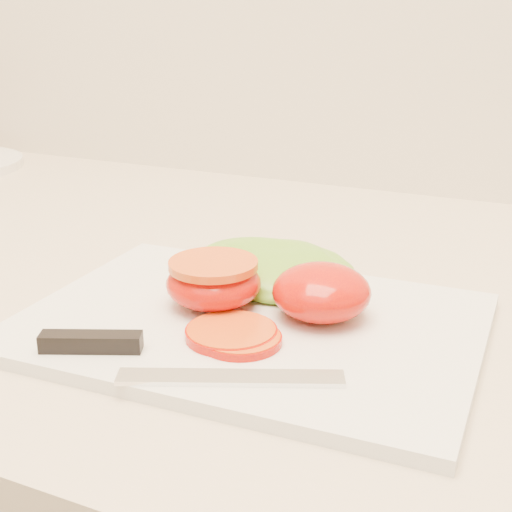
% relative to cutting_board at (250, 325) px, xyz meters
% --- Properties ---
extents(cutting_board, '(0.33, 0.25, 0.01)m').
position_rel_cutting_board_xyz_m(cutting_board, '(0.00, 0.00, 0.00)').
color(cutting_board, silver).
rests_on(cutting_board, counter).
extents(tomato_half_dome, '(0.07, 0.07, 0.04)m').
position_rel_cutting_board_xyz_m(tomato_half_dome, '(0.05, 0.02, 0.02)').
color(tomato_half_dome, red).
rests_on(tomato_half_dome, cutting_board).
extents(tomato_half_cut, '(0.07, 0.07, 0.04)m').
position_rel_cutting_board_xyz_m(tomato_half_cut, '(-0.04, 0.01, 0.02)').
color(tomato_half_cut, red).
rests_on(tomato_half_cut, cutting_board).
extents(tomato_slice_0, '(0.06, 0.06, 0.01)m').
position_rel_cutting_board_xyz_m(tomato_slice_0, '(0.00, -0.03, 0.01)').
color(tomato_slice_0, '#CE550B').
rests_on(tomato_slice_0, cutting_board).
extents(tomato_slice_1, '(0.05, 0.05, 0.01)m').
position_rel_cutting_board_xyz_m(tomato_slice_1, '(0.01, -0.04, 0.01)').
color(tomato_slice_1, '#CE550B').
rests_on(tomato_slice_1, cutting_board).
extents(lettuce_leaf_0, '(0.15, 0.11, 0.03)m').
position_rel_cutting_board_xyz_m(lettuce_leaf_0, '(-0.02, 0.07, 0.02)').
color(lettuce_leaf_0, '#66AF2E').
rests_on(lettuce_leaf_0, cutting_board).
extents(knife, '(0.20, 0.07, 0.01)m').
position_rel_cutting_board_xyz_m(knife, '(-0.03, -0.09, 0.01)').
color(knife, silver).
rests_on(knife, cutting_board).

